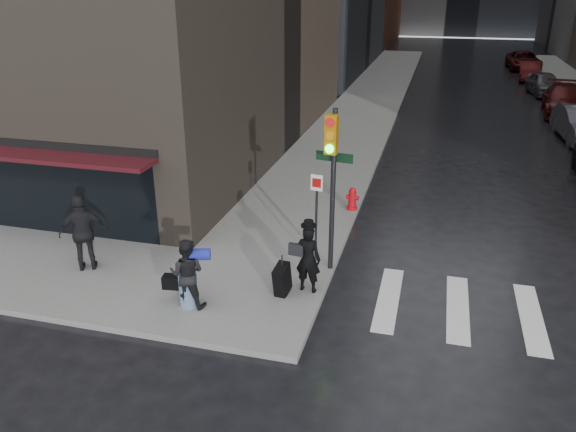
{
  "coord_description": "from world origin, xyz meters",
  "views": [
    {
      "loc": [
        4.19,
        -10.84,
        7.02
      ],
      "look_at": [
        0.65,
        2.32,
        1.3
      ],
      "focal_mm": 35.0,
      "sensor_mm": 36.0,
      "label": 1
    }
  ],
  "objects_px": {
    "man_overcoat": "(303,262)",
    "parked_car_3": "(566,100)",
    "man_greycoat": "(84,233)",
    "parked_car_5": "(530,71)",
    "parked_car_4": "(544,84)",
    "traffic_light": "(331,170)",
    "fire_hydrant": "(352,200)",
    "parked_car_6": "(524,60)",
    "man_jeans": "(187,273)"
  },
  "relations": [
    {
      "from": "parked_car_4",
      "to": "parked_car_5",
      "type": "xyz_separation_m",
      "value": [
        -0.19,
        6.06,
        -0.06
      ]
    },
    {
      "from": "man_overcoat",
      "to": "fire_hydrant",
      "type": "height_order",
      "value": "man_overcoat"
    },
    {
      "from": "man_jeans",
      "to": "parked_car_5",
      "type": "bearing_deg",
      "value": -115.19
    },
    {
      "from": "man_jeans",
      "to": "man_greycoat",
      "type": "relative_size",
      "value": 0.82
    },
    {
      "from": "fire_hydrant",
      "to": "parked_car_5",
      "type": "height_order",
      "value": "parked_car_5"
    },
    {
      "from": "man_greycoat",
      "to": "parked_car_4",
      "type": "height_order",
      "value": "man_greycoat"
    },
    {
      "from": "parked_car_6",
      "to": "traffic_light",
      "type": "bearing_deg",
      "value": -104.04
    },
    {
      "from": "man_overcoat",
      "to": "parked_car_3",
      "type": "height_order",
      "value": "man_overcoat"
    },
    {
      "from": "man_overcoat",
      "to": "parked_car_5",
      "type": "bearing_deg",
      "value": -98.71
    },
    {
      "from": "man_overcoat",
      "to": "parked_car_4",
      "type": "height_order",
      "value": "man_overcoat"
    },
    {
      "from": "parked_car_5",
      "to": "man_overcoat",
      "type": "bearing_deg",
      "value": -98.94
    },
    {
      "from": "traffic_light",
      "to": "parked_car_5",
      "type": "relative_size",
      "value": 1.01
    },
    {
      "from": "traffic_light",
      "to": "man_jeans",
      "type": "bearing_deg",
      "value": -128.28
    },
    {
      "from": "man_greycoat",
      "to": "parked_car_5",
      "type": "bearing_deg",
      "value": -141.38
    },
    {
      "from": "parked_car_3",
      "to": "parked_car_5",
      "type": "height_order",
      "value": "parked_car_3"
    },
    {
      "from": "man_greycoat",
      "to": "traffic_light",
      "type": "distance_m",
      "value": 6.4
    },
    {
      "from": "parked_car_3",
      "to": "man_overcoat",
      "type": "bearing_deg",
      "value": -106.6
    },
    {
      "from": "man_greycoat",
      "to": "parked_car_6",
      "type": "bearing_deg",
      "value": -138.65
    },
    {
      "from": "man_overcoat",
      "to": "man_jeans",
      "type": "height_order",
      "value": "man_overcoat"
    },
    {
      "from": "fire_hydrant",
      "to": "parked_car_6",
      "type": "relative_size",
      "value": 0.14
    },
    {
      "from": "man_overcoat",
      "to": "fire_hydrant",
      "type": "bearing_deg",
      "value": -87.53
    },
    {
      "from": "man_overcoat",
      "to": "man_greycoat",
      "type": "bearing_deg",
      "value": 9.08
    },
    {
      "from": "man_greycoat",
      "to": "fire_hydrant",
      "type": "relative_size",
      "value": 2.72
    },
    {
      "from": "man_jeans",
      "to": "parked_car_6",
      "type": "height_order",
      "value": "man_jeans"
    },
    {
      "from": "man_jeans",
      "to": "fire_hydrant",
      "type": "xyz_separation_m",
      "value": [
        2.67,
        6.79,
        -0.5
      ]
    },
    {
      "from": "parked_car_5",
      "to": "parked_car_4",
      "type": "bearing_deg",
      "value": -82.65
    },
    {
      "from": "parked_car_6",
      "to": "man_overcoat",
      "type": "bearing_deg",
      "value": -104.16
    },
    {
      "from": "man_overcoat",
      "to": "traffic_light",
      "type": "distance_m",
      "value": 2.31
    },
    {
      "from": "man_overcoat",
      "to": "parked_car_3",
      "type": "bearing_deg",
      "value": -106.65
    },
    {
      "from": "man_jeans",
      "to": "parked_car_6",
      "type": "xyz_separation_m",
      "value": [
        11.73,
        42.82,
        -0.23
      ]
    },
    {
      "from": "parked_car_6",
      "to": "parked_car_5",
      "type": "bearing_deg",
      "value": -93.44
    },
    {
      "from": "man_jeans",
      "to": "parked_car_3",
      "type": "relative_size",
      "value": 0.3
    },
    {
      "from": "traffic_light",
      "to": "parked_car_3",
      "type": "height_order",
      "value": "traffic_light"
    },
    {
      "from": "man_greycoat",
      "to": "fire_hydrant",
      "type": "bearing_deg",
      "value": -164.45
    },
    {
      "from": "man_jeans",
      "to": "parked_car_6",
      "type": "distance_m",
      "value": 44.39
    },
    {
      "from": "fire_hydrant",
      "to": "parked_car_3",
      "type": "distance_m",
      "value": 20.14
    },
    {
      "from": "man_jeans",
      "to": "parked_car_6",
      "type": "relative_size",
      "value": 0.31
    },
    {
      "from": "traffic_light",
      "to": "parked_car_4",
      "type": "distance_m",
      "value": 29.63
    },
    {
      "from": "parked_car_4",
      "to": "man_overcoat",
      "type": "bearing_deg",
      "value": -113.43
    },
    {
      "from": "traffic_light",
      "to": "parked_car_6",
      "type": "xyz_separation_m",
      "value": [
        9.0,
        40.27,
        -2.08
      ]
    },
    {
      "from": "man_greycoat",
      "to": "parked_car_3",
      "type": "bearing_deg",
      "value": -151.74
    },
    {
      "from": "man_overcoat",
      "to": "parked_car_4",
      "type": "bearing_deg",
      "value": -101.87
    },
    {
      "from": "parked_car_3",
      "to": "parked_car_6",
      "type": "xyz_separation_m",
      "value": [
        -0.26,
        18.17,
        -0.07
      ]
    },
    {
      "from": "man_greycoat",
      "to": "parked_car_3",
      "type": "xyz_separation_m",
      "value": [
        15.24,
        23.67,
        -0.35
      ]
    },
    {
      "from": "parked_car_4",
      "to": "man_greycoat",
      "type": "bearing_deg",
      "value": -122.5
    },
    {
      "from": "parked_car_4",
      "to": "parked_car_6",
      "type": "xyz_separation_m",
      "value": [
        0.02,
        12.12,
        0.01
      ]
    },
    {
      "from": "fire_hydrant",
      "to": "parked_car_3",
      "type": "xyz_separation_m",
      "value": [
        9.32,
        17.85,
        0.33
      ]
    },
    {
      "from": "parked_car_3",
      "to": "parked_car_4",
      "type": "xyz_separation_m",
      "value": [
        -0.28,
        6.06,
        -0.08
      ]
    },
    {
      "from": "parked_car_3",
      "to": "parked_car_4",
      "type": "bearing_deg",
      "value": 98.51
    },
    {
      "from": "traffic_light",
      "to": "fire_hydrant",
      "type": "xyz_separation_m",
      "value": [
        -0.05,
        4.25,
        -2.35
      ]
    }
  ]
}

